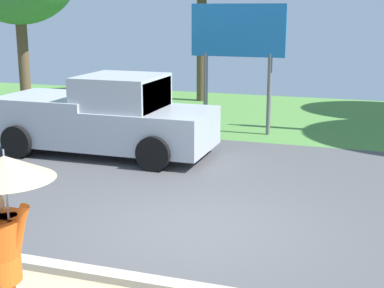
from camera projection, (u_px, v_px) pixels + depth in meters
ground_plane at (239, 178)px, 11.56m from camera, size 40.00×22.00×0.20m
monk_pedestrian at (0, 255)px, 5.35m from camera, size 1.04×0.93×2.13m
pickup_truck at (104, 117)px, 13.17m from camera, size 5.20×2.28×1.88m
roadside_billboard at (238, 40)px, 15.03m from camera, size 2.60×0.12×3.50m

